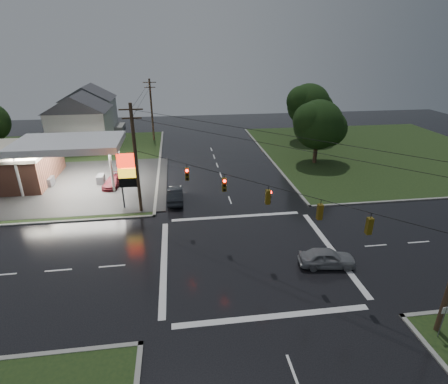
{
  "coord_description": "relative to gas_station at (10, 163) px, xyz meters",
  "views": [
    {
      "loc": [
        -5.43,
        -23.69,
        16.08
      ],
      "look_at": [
        -1.3,
        6.4,
        3.0
      ],
      "focal_mm": 28.0,
      "sensor_mm": 36.0,
      "label": 1
    }
  ],
  "objects": [
    {
      "name": "car_crossing",
      "position": [
        31.24,
        -21.91,
        -1.81
      ],
      "size": [
        4.51,
        2.29,
        1.47
      ],
      "primitive_type": "imported",
      "rotation": [
        0.0,
        0.0,
        1.44
      ],
      "color": "gray",
      "rests_on": "ground"
    },
    {
      "name": "house_near",
      "position": [
        4.73,
        16.3,
        1.86
      ],
      "size": [
        11.05,
        8.48,
        8.6
      ],
      "color": "silver",
      "rests_on": "ground"
    },
    {
      "name": "utility_pole_nw",
      "position": [
        16.18,
        -10.2,
        3.17
      ],
      "size": [
        2.2,
        0.32,
        11.0
      ],
      "color": "#382619",
      "rests_on": "ground"
    },
    {
      "name": "car_pump",
      "position": [
        12.35,
        -2.81,
        -1.94
      ],
      "size": [
        2.57,
        4.46,
        1.22
      ],
      "primitive_type": "imported",
      "rotation": [
        0.0,
        0.0,
        -0.22
      ],
      "color": "#56131B",
      "rests_on": "ground"
    },
    {
      "name": "utility_pole_n",
      "position": [
        16.18,
        18.3,
        2.92
      ],
      "size": [
        2.2,
        0.32,
        10.5
      ],
      "color": "#382619",
      "rests_on": "ground"
    },
    {
      "name": "tree_ne_far",
      "position": [
        42.83,
        14.29,
        3.63
      ],
      "size": [
        8.46,
        7.2,
        9.8
      ],
      "color": "black",
      "rests_on": "ground"
    },
    {
      "name": "house_far",
      "position": [
        3.73,
        28.3,
        1.86
      ],
      "size": [
        11.05,
        8.48,
        8.6
      ],
      "color": "silver",
      "rests_on": "ground"
    },
    {
      "name": "gas_station",
      "position": [
        0.0,
        0.0,
        0.0
      ],
      "size": [
        26.2,
        18.0,
        5.6
      ],
      "color": "#2D2D2D",
      "rests_on": "ground"
    },
    {
      "name": "grass_ne",
      "position": [
        51.68,
        6.3,
        -2.51
      ],
      "size": [
        36.0,
        36.0,
        0.08
      ],
      "primitive_type": "cube",
      "color": "#1C3015",
      "rests_on": "ground"
    },
    {
      "name": "ground",
      "position": [
        25.68,
        -19.7,
        -2.55
      ],
      "size": [
        120.0,
        120.0,
        0.0
      ],
      "primitive_type": "plane",
      "color": "black",
      "rests_on": "ground"
    },
    {
      "name": "tree_ne_near",
      "position": [
        39.82,
        2.29,
        3.01
      ],
      "size": [
        7.99,
        6.8,
        8.98
      ],
      "color": "black",
      "rests_on": "ground"
    },
    {
      "name": "pylon_sign",
      "position": [
        15.18,
        -9.2,
        1.46
      ],
      "size": [
        2.0,
        0.35,
        6.0
      ],
      "color": "#59595E",
      "rests_on": "ground"
    },
    {
      "name": "traffic_signals",
      "position": [
        25.69,
        -19.72,
        3.93
      ],
      "size": [
        26.87,
        26.87,
        1.47
      ],
      "color": "black",
      "rests_on": "ground"
    },
    {
      "name": "grass_nw",
      "position": [
        -0.32,
        6.3,
        -2.51
      ],
      "size": [
        36.0,
        36.0,
        0.08
      ],
      "primitive_type": "cube",
      "color": "#1C3015",
      "rests_on": "ground"
    },
    {
      "name": "car_north",
      "position": [
        19.7,
        -8.2,
        -1.78
      ],
      "size": [
        1.7,
        4.71,
        1.54
      ],
      "primitive_type": "imported",
      "rotation": [
        0.0,
        0.0,
        3.13
      ],
      "color": "black",
      "rests_on": "ground"
    }
  ]
}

